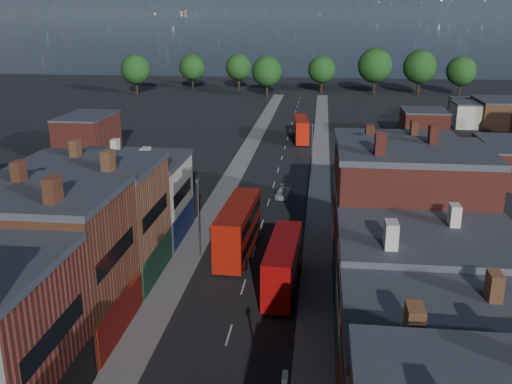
% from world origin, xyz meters
% --- Properties ---
extents(pavement_west, '(3.00, 200.00, 0.12)m').
position_xyz_m(pavement_west, '(-6.50, 50.00, 0.06)').
color(pavement_west, gray).
rests_on(pavement_west, ground).
extents(pavement_east, '(3.00, 200.00, 0.12)m').
position_xyz_m(pavement_east, '(6.50, 50.00, 0.06)').
color(pavement_east, gray).
rests_on(pavement_east, ground).
extents(lamp_post_2, '(0.25, 0.70, 8.12)m').
position_xyz_m(lamp_post_2, '(-5.20, 30.00, 4.70)').
color(lamp_post_2, slate).
rests_on(lamp_post_2, ground).
extents(lamp_post_3, '(0.25, 0.70, 8.12)m').
position_xyz_m(lamp_post_3, '(5.20, 60.00, 4.70)').
color(lamp_post_3, slate).
rests_on(lamp_post_3, ground).
extents(bus_0, '(3.42, 12.11, 5.19)m').
position_xyz_m(bus_0, '(-1.50, 31.39, 2.80)').
color(bus_0, '#B6180A').
rests_on(bus_0, ground).
extents(bus_1, '(3.03, 10.59, 4.53)m').
position_xyz_m(bus_1, '(3.50, 24.02, 2.45)').
color(bus_1, '#B40A0A').
rests_on(bus_1, ground).
extents(bus_2, '(3.41, 10.69, 4.54)m').
position_xyz_m(bus_2, '(2.65, 85.28, 2.45)').
color(bus_2, red).
rests_on(bus_2, ground).
extents(car_2, '(2.23, 4.62, 1.27)m').
position_xyz_m(car_2, '(-3.11, 39.43, 0.63)').
color(car_2, black).
rests_on(car_2, ground).
extents(car_3, '(2.11, 4.34, 1.22)m').
position_xyz_m(car_3, '(1.68, 50.67, 0.61)').
color(car_3, silver).
rests_on(car_3, ground).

